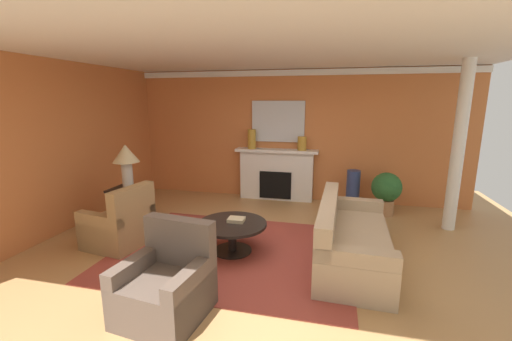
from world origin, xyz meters
The scene contains 20 objects.
ground_plane centered at (0.00, 0.00, 0.00)m, with size 8.90×8.90×0.00m, color tan.
wall_fireplace centered at (0.00, 2.87, 1.41)m, with size 7.45×0.12×2.82m, color #CC723D.
wall_window centered at (-3.48, 0.30, 1.41)m, with size 0.12×6.22×2.82m, color #CC723D.
ceiling_panel centered at (0.00, 0.30, 2.85)m, with size 7.45×6.22×0.06m, color white.
crown_moulding centered at (0.00, 2.79, 2.74)m, with size 7.45×0.08×0.12m, color white.
area_rug centered at (-0.42, -0.09, 0.01)m, with size 3.38×2.64×0.01m, color #993D33.
fireplace centered at (-0.26, 2.66, 0.54)m, with size 1.80×0.35×1.13m.
mantel_mirror centered at (-0.26, 2.78, 1.72)m, with size 1.16×0.04×0.89m, color silver.
sofa centered at (1.22, 0.01, 0.30)m, with size 0.97×2.13×0.85m.
armchair_near_window centered at (-2.15, -0.27, 0.31)m, with size 0.91×0.91×0.95m.
armchair_facing_fireplace centered at (-0.65, -1.61, 0.31)m, with size 0.89×0.89×0.95m.
coffee_table centered at (-0.42, -0.09, 0.34)m, with size 1.00×1.00×0.45m.
side_table centered at (-2.46, 0.45, 0.40)m, with size 0.56×0.56×0.70m.
table_lamp centered at (-2.46, 0.45, 1.22)m, with size 0.44×0.44×0.75m.
vase_mantel_left centered at (-0.81, 2.61, 1.34)m, with size 0.18×0.18×0.42m, color #B7892D.
vase_tall_corner centered at (1.37, 2.36, 0.40)m, with size 0.27×0.27×0.80m, color navy.
vase_mantel_right centered at (0.29, 2.61, 1.28)m, with size 0.19×0.19×0.29m, color #B7892D.
book_red_cover centered at (-0.38, -0.02, 0.48)m, with size 0.24×0.20×0.05m, color tan.
potted_plant centered at (1.97, 2.12, 0.49)m, with size 0.56×0.56×0.83m.
column_white centered at (2.94, 1.63, 1.41)m, with size 0.20×0.20×2.82m, color white.
Camera 1 is at (0.94, -4.33, 2.17)m, focal length 22.95 mm.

